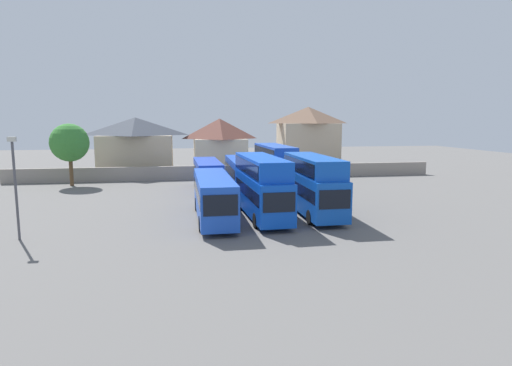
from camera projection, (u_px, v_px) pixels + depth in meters
The scene contains 13 objects.
ground at pixel (235, 185), 52.74m from camera, with size 140.00×140.00×0.00m, color #605E5B.
depot_boundary_wall at pixel (230, 172), 57.79m from camera, with size 56.00×0.50×1.80m, color gray.
bus_1 at pixel (214, 195), 34.01m from camera, with size 2.68×11.84×3.42m.
bus_2 at pixel (262, 183), 34.74m from camera, with size 2.91×11.03×4.84m.
bus_3 at pixel (313, 182), 35.65m from camera, with size 2.74×10.51×4.80m.
bus_4 at pixel (208, 174), 47.63m from camera, with size 2.75×10.58×3.34m.
bus_5 at pixel (241, 172), 48.07m from camera, with size 2.78×11.60×3.51m.
bus_6 at pixel (275, 165), 48.31m from camera, with size 2.86×11.04×4.96m.
house_terrace_left at pixel (136, 145), 62.11m from camera, with size 10.52×8.00×8.08m.
house_terrace_centre at pixel (220, 145), 64.06m from camera, with size 7.80×6.97×7.92m.
house_terrace_right at pixel (308, 138), 67.80m from camera, with size 9.05×6.68×9.71m.
tree_left_of_lot at pixel (70, 143), 51.07m from camera, with size 4.43×4.43×7.31m.
lamp_post_lot_edge at pixel (15, 182), 27.92m from camera, with size 0.50×0.24×6.66m.
Camera 1 is at (-6.33, -33.85, 7.71)m, focal length 30.74 mm.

